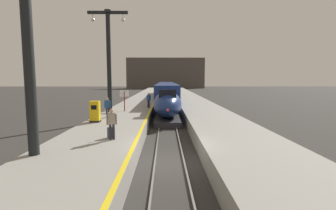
{
  "coord_description": "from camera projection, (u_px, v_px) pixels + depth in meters",
  "views": [
    {
      "loc": [
        -0.22,
        -12.21,
        4.32
      ],
      "look_at": [
        0.06,
        11.44,
        1.8
      ],
      "focal_mm": 26.26,
      "sensor_mm": 36.0,
      "label": 1
    }
  ],
  "objects": [
    {
      "name": "platform_left",
      "position": [
        140.0,
        104.0,
        37.11
      ],
      "size": [
        4.8,
        110.0,
        1.05
      ],
      "primitive_type": "cube",
      "color": "gray",
      "rests_on": "ground"
    },
    {
      "name": "highspeed_train_main",
      "position": [
        166.0,
        94.0,
        39.41
      ],
      "size": [
        2.92,
        38.44,
        3.6
      ],
      "color": "navy",
      "rests_on": "ground"
    },
    {
      "name": "terminus_back_wall",
      "position": [
        166.0,
        73.0,
        113.28
      ],
      "size": [
        36.0,
        2.0,
        14.0
      ],
      "primitive_type": "cube",
      "color": "#4C4742",
      "rests_on": "ground"
    },
    {
      "name": "passenger_near_edge",
      "position": [
        112.0,
        122.0,
        13.16
      ],
      "size": [
        0.55,
        0.31,
        1.69
      ],
      "color": "#23232D",
      "rests_on": "platform_left"
    },
    {
      "name": "passenger_mid_platform",
      "position": [
        149.0,
        99.0,
        27.96
      ],
      "size": [
        0.48,
        0.4,
        1.69
      ],
      "color": "#23232D",
      "rests_on": "platform_left"
    },
    {
      "name": "station_column_mid",
      "position": [
        109.0,
        52.0,
        24.69
      ],
      "size": [
        4.0,
        0.68,
        10.06
      ],
      "color": "black",
      "rests_on": "platform_left"
    },
    {
      "name": "ground_plane",
      "position": [
        170.0,
        163.0,
        12.6
      ],
      "size": [
        260.0,
        260.0,
        0.0
      ],
      "primitive_type": "plane",
      "color": "#33302D"
    },
    {
      "name": "rail_main_right",
      "position": [
        171.0,
        105.0,
        39.95
      ],
      "size": [
        0.08,
        110.0,
        0.12
      ],
      "primitive_type": "cube",
      "color": "slate",
      "rests_on": "ground"
    },
    {
      "name": "rail_main_left",
      "position": [
        162.0,
        105.0,
        39.93
      ],
      "size": [
        0.08,
        110.0,
        0.12
      ],
      "primitive_type": "cube",
      "color": "slate",
      "rests_on": "ground"
    },
    {
      "name": "platform_left_safety_stripe",
      "position": [
        155.0,
        101.0,
        37.08
      ],
      "size": [
        0.2,
        107.8,
        0.01
      ],
      "primitive_type": "cube",
      "color": "yellow",
      "rests_on": "platform_left"
    },
    {
      "name": "platform_right",
      "position": [
        193.0,
        104.0,
        37.21
      ],
      "size": [
        4.8,
        110.0,
        1.05
      ],
      "primitive_type": "cube",
      "color": "gray",
      "rests_on": "ground"
    },
    {
      "name": "departure_info_board",
      "position": [
        124.0,
        96.0,
        24.88
      ],
      "size": [
        0.9,
        0.1,
        2.12
      ],
      "color": "maroon",
      "rests_on": "platform_left"
    },
    {
      "name": "station_column_near",
      "position": [
        27.0,
        9.0,
        9.99
      ],
      "size": [
        4.0,
        0.68,
        10.09
      ],
      "color": "black",
      "rests_on": "platform_left"
    },
    {
      "name": "passenger_far_waiting",
      "position": [
        107.0,
        106.0,
        20.76
      ],
      "size": [
        0.55,
        0.33,
        1.69
      ],
      "color": "#23232D",
      "rests_on": "platform_left"
    },
    {
      "name": "rolling_suitcase",
      "position": [
        111.0,
        132.0,
        13.65
      ],
      "size": [
        0.4,
        0.22,
        0.98
      ],
      "color": "#4C4C51",
      "rests_on": "platform_left"
    },
    {
      "name": "ticket_machine_yellow",
      "position": [
        95.0,
        112.0,
        18.64
      ],
      "size": [
        0.76,
        0.62,
        1.6
      ],
      "color": "yellow",
      "rests_on": "platform_left"
    }
  ]
}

